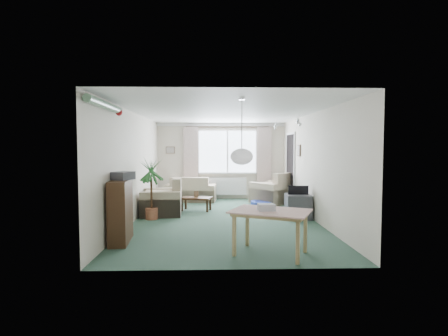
{
  "coord_description": "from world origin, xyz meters",
  "views": [
    {
      "loc": [
        -0.25,
        -7.8,
        1.62
      ],
      "look_at": [
        0.0,
        0.3,
        1.15
      ],
      "focal_mm": 28.0,
      "sensor_mm": 36.0,
      "label": 1
    }
  ],
  "objects_px": {
    "armchair_left": "(162,197)",
    "coffee_table": "(196,204)",
    "sofa": "(191,189)",
    "bookshelf": "(121,211)",
    "pet_bed": "(262,203)",
    "armchair_corner": "(272,188)",
    "dining_table": "(270,233)",
    "houseplant": "(151,189)",
    "tv_cube": "(298,206)"
  },
  "relations": [
    {
      "from": "houseplant",
      "to": "bookshelf",
      "type": "bearing_deg",
      "value": -95.69
    },
    {
      "from": "armchair_left",
      "to": "coffee_table",
      "type": "xyz_separation_m",
      "value": [
        0.81,
        0.52,
        -0.27
      ]
    },
    {
      "from": "houseplant",
      "to": "dining_table",
      "type": "distance_m",
      "value": 3.53
    },
    {
      "from": "dining_table",
      "to": "tv_cube",
      "type": "relative_size",
      "value": 1.73
    },
    {
      "from": "armchair_left",
      "to": "dining_table",
      "type": "distance_m",
      "value": 3.87
    },
    {
      "from": "tv_cube",
      "to": "sofa",
      "type": "bearing_deg",
      "value": 139.2
    },
    {
      "from": "coffee_table",
      "to": "houseplant",
      "type": "distance_m",
      "value": 1.53
    },
    {
      "from": "dining_table",
      "to": "coffee_table",
      "type": "bearing_deg",
      "value": 109.18
    },
    {
      "from": "armchair_corner",
      "to": "coffee_table",
      "type": "relative_size",
      "value": 1.31
    },
    {
      "from": "tv_cube",
      "to": "pet_bed",
      "type": "height_order",
      "value": "tv_cube"
    },
    {
      "from": "houseplant",
      "to": "tv_cube",
      "type": "relative_size",
      "value": 2.28
    },
    {
      "from": "armchair_left",
      "to": "dining_table",
      "type": "height_order",
      "value": "armchair_left"
    },
    {
      "from": "coffee_table",
      "to": "tv_cube",
      "type": "xyz_separation_m",
      "value": [
        2.39,
        -1.05,
        0.1
      ]
    },
    {
      "from": "armchair_corner",
      "to": "houseplant",
      "type": "height_order",
      "value": "houseplant"
    },
    {
      "from": "coffee_table",
      "to": "dining_table",
      "type": "bearing_deg",
      "value": -70.82
    },
    {
      "from": "sofa",
      "to": "pet_bed",
      "type": "height_order",
      "value": "sofa"
    },
    {
      "from": "armchair_left",
      "to": "pet_bed",
      "type": "relative_size",
      "value": 1.6
    },
    {
      "from": "armchair_corner",
      "to": "tv_cube",
      "type": "bearing_deg",
      "value": 56.12
    },
    {
      "from": "sofa",
      "to": "tv_cube",
      "type": "relative_size",
      "value": 2.49
    },
    {
      "from": "bookshelf",
      "to": "tv_cube",
      "type": "bearing_deg",
      "value": 23.63
    },
    {
      "from": "tv_cube",
      "to": "armchair_corner",
      "type": "bearing_deg",
      "value": 100.19
    },
    {
      "from": "sofa",
      "to": "bookshelf",
      "type": "height_order",
      "value": "bookshelf"
    },
    {
      "from": "bookshelf",
      "to": "houseplant",
      "type": "xyz_separation_m",
      "value": [
        0.19,
        1.91,
        0.15
      ]
    },
    {
      "from": "houseplant",
      "to": "dining_table",
      "type": "xyz_separation_m",
      "value": [
        2.27,
        -2.68,
        -0.36
      ]
    },
    {
      "from": "sofa",
      "to": "tv_cube",
      "type": "xyz_separation_m",
      "value": [
        2.63,
        -2.65,
        -0.1
      ]
    },
    {
      "from": "dining_table",
      "to": "pet_bed",
      "type": "height_order",
      "value": "dining_table"
    },
    {
      "from": "dining_table",
      "to": "sofa",
      "type": "bearing_deg",
      "value": 106.15
    },
    {
      "from": "houseplant",
      "to": "armchair_left",
      "type": "bearing_deg",
      "value": 74.86
    },
    {
      "from": "armchair_corner",
      "to": "dining_table",
      "type": "bearing_deg",
      "value": 40.39
    },
    {
      "from": "tv_cube",
      "to": "armchair_left",
      "type": "bearing_deg",
      "value": 174.88
    },
    {
      "from": "armchair_corner",
      "to": "dining_table",
      "type": "xyz_separation_m",
      "value": [
        -0.86,
        -4.91,
        -0.12
      ]
    },
    {
      "from": "armchair_left",
      "to": "pet_bed",
      "type": "height_order",
      "value": "armchair_left"
    },
    {
      "from": "armchair_corner",
      "to": "coffee_table",
      "type": "height_order",
      "value": "armchair_corner"
    },
    {
      "from": "bookshelf",
      "to": "dining_table",
      "type": "distance_m",
      "value": 2.58
    },
    {
      "from": "armchair_corner",
      "to": "houseplant",
      "type": "relative_size",
      "value": 0.73
    },
    {
      "from": "bookshelf",
      "to": "tv_cube",
      "type": "relative_size",
      "value": 1.77
    },
    {
      "from": "sofa",
      "to": "bookshelf",
      "type": "relative_size",
      "value": 1.4
    },
    {
      "from": "sofa",
      "to": "houseplant",
      "type": "height_order",
      "value": "houseplant"
    },
    {
      "from": "armchair_left",
      "to": "dining_table",
      "type": "relative_size",
      "value": 0.94
    },
    {
      "from": "armchair_corner",
      "to": "tv_cube",
      "type": "distance_m",
      "value": 2.23
    },
    {
      "from": "bookshelf",
      "to": "houseplant",
      "type": "bearing_deg",
      "value": 79.4
    },
    {
      "from": "armchair_left",
      "to": "dining_table",
      "type": "bearing_deg",
      "value": 29.85
    },
    {
      "from": "pet_bed",
      "to": "armchair_corner",
      "type": "bearing_deg",
      "value": 49.65
    },
    {
      "from": "houseplant",
      "to": "dining_table",
      "type": "bearing_deg",
      "value": -49.8
    },
    {
      "from": "armchair_corner",
      "to": "tv_cube",
      "type": "height_order",
      "value": "armchair_corner"
    },
    {
      "from": "tv_cube",
      "to": "pet_bed",
      "type": "distance_m",
      "value": 1.89
    },
    {
      "from": "dining_table",
      "to": "pet_bed",
      "type": "bearing_deg",
      "value": 83.71
    },
    {
      "from": "sofa",
      "to": "armchair_left",
      "type": "distance_m",
      "value": 2.19
    },
    {
      "from": "bookshelf",
      "to": "pet_bed",
      "type": "distance_m",
      "value": 4.76
    },
    {
      "from": "armchair_corner",
      "to": "bookshelf",
      "type": "relative_size",
      "value": 0.94
    }
  ]
}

